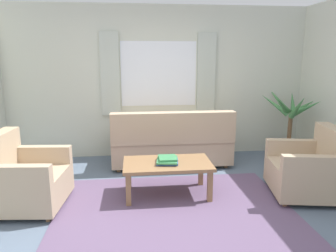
# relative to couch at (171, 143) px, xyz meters

# --- Properties ---
(ground_plane) EXTENTS (6.24, 6.24, 0.00)m
(ground_plane) POSITION_rel_couch_xyz_m (-0.15, -1.60, -0.37)
(ground_plane) COLOR slate
(wall_back) EXTENTS (5.32, 0.12, 2.60)m
(wall_back) POSITION_rel_couch_xyz_m (-0.15, 0.66, 0.93)
(wall_back) COLOR beige
(wall_back) RESTS_ON ground_plane
(window_with_curtains) EXTENTS (1.98, 0.07, 1.40)m
(window_with_curtains) POSITION_rel_couch_xyz_m (-0.15, 0.58, 1.08)
(window_with_curtains) COLOR white
(area_rug) EXTENTS (2.71, 2.10, 0.01)m
(area_rug) POSITION_rel_couch_xyz_m (-0.15, -1.60, -0.36)
(area_rug) COLOR #604C6B
(area_rug) RESTS_ON ground_plane
(couch) EXTENTS (1.90, 0.82, 0.92)m
(couch) POSITION_rel_couch_xyz_m (0.00, 0.00, 0.00)
(couch) COLOR tan
(couch) RESTS_ON ground_plane
(armchair_left) EXTENTS (0.89, 0.91, 0.88)m
(armchair_left) POSITION_rel_couch_xyz_m (-1.90, -1.29, -0.01)
(armchair_left) COLOR tan
(armchair_left) RESTS_ON ground_plane
(armchair_right) EXTENTS (0.95, 0.97, 0.88)m
(armchair_right) POSITION_rel_couch_xyz_m (1.59, -1.36, -0.01)
(armchair_right) COLOR tan
(armchair_right) RESTS_ON ground_plane
(coffee_table) EXTENTS (1.10, 0.64, 0.44)m
(coffee_table) POSITION_rel_couch_xyz_m (-0.19, -1.15, 0.01)
(coffee_table) COLOR olive
(coffee_table) RESTS_ON ground_plane
(book_stack_on_table) EXTENTS (0.30, 0.35, 0.07)m
(book_stack_on_table) POSITION_rel_couch_xyz_m (-0.19, -1.16, 0.11)
(book_stack_on_table) COLOR #335199
(book_stack_on_table) RESTS_ON coffee_table
(potted_plant) EXTENTS (0.99, 1.22, 1.22)m
(potted_plant) POSITION_rel_couch_xyz_m (2.02, 0.07, 0.16)
(potted_plant) COLOR #9E6B4C
(potted_plant) RESTS_ON ground_plane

